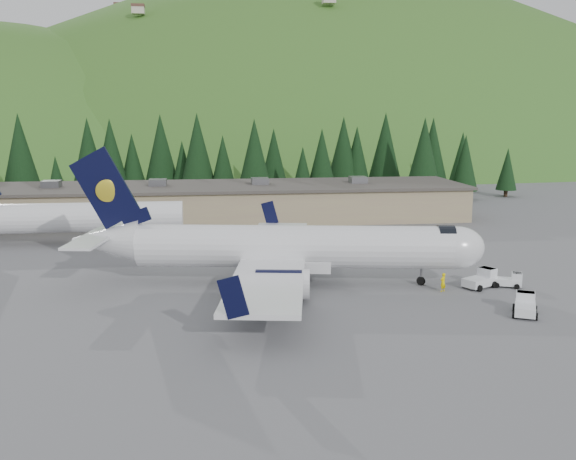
# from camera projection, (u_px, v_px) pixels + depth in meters

# --- Properties ---
(ground) EXTENTS (600.00, 600.00, 0.00)m
(ground) POSITION_uv_depth(u_px,v_px,m) (296.00, 284.00, 59.58)
(ground) COLOR slate
(airliner) EXTENTS (38.17, 36.00, 12.69)m
(airliner) POSITION_uv_depth(u_px,v_px,m) (284.00, 248.00, 59.02)
(airliner) COLOR white
(airliner) RESTS_ON ground
(second_airliner) EXTENTS (27.50, 11.00, 10.05)m
(second_airliner) POSITION_uv_depth(u_px,v_px,m) (66.00, 217.00, 77.23)
(second_airliner) COLOR white
(second_airliner) RESTS_ON ground
(baggage_tug_a) EXTENTS (3.55, 3.01, 1.70)m
(baggage_tug_a) POSITION_uv_depth(u_px,v_px,m) (482.00, 279.00, 58.31)
(baggage_tug_a) COLOR white
(baggage_tug_a) RESTS_ON ground
(baggage_tug_b) EXTENTS (2.88, 2.30, 1.38)m
(baggage_tug_b) POSITION_uv_depth(u_px,v_px,m) (509.00, 280.00, 58.43)
(baggage_tug_b) COLOR white
(baggage_tug_b) RESTS_ON ground
(baggage_tug_c) EXTENTS (2.83, 3.41, 1.63)m
(baggage_tug_c) POSITION_uv_depth(u_px,v_px,m) (525.00, 305.00, 50.46)
(baggage_tug_c) COLOR white
(baggage_tug_c) RESTS_ON ground
(terminal_building) EXTENTS (71.00, 17.00, 6.10)m
(terminal_building) POSITION_uv_depth(u_px,v_px,m) (227.00, 202.00, 95.52)
(terminal_building) COLOR gray
(terminal_building) RESTS_ON ground
(ramp_worker) EXTENTS (0.74, 0.67, 1.69)m
(ramp_worker) POSITION_uv_depth(u_px,v_px,m) (443.00, 282.00, 56.89)
(ramp_worker) COLOR #FFE000
(ramp_worker) RESTS_ON ground
(tree_line) EXTENTS (113.36, 19.21, 14.52)m
(tree_line) POSITION_uv_depth(u_px,v_px,m) (205.00, 155.00, 116.42)
(tree_line) COLOR black
(tree_line) RESTS_ON ground
(hills) EXTENTS (614.00, 330.00, 300.00)m
(hills) POSITION_uv_depth(u_px,v_px,m) (348.00, 339.00, 283.61)
(hills) COLOR #3D5F1C
(hills) RESTS_ON ground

